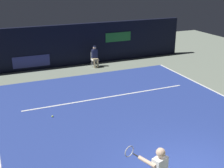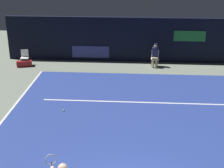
# 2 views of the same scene
# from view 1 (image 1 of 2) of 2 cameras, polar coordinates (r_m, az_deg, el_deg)

# --- Properties ---
(ground_plane) EXTENTS (30.67, 30.67, 0.00)m
(ground_plane) POSITION_cam_1_polar(r_m,az_deg,el_deg) (12.34, 2.87, -5.81)
(ground_plane) COLOR gray
(court_surface) EXTENTS (10.30, 11.14, 0.01)m
(court_surface) POSITION_cam_1_polar(r_m,az_deg,el_deg) (12.34, 2.87, -5.78)
(court_surface) COLOR navy
(court_surface) RESTS_ON ground
(line_sideline_left) EXTENTS (0.10, 11.14, 0.01)m
(line_sideline_left) POSITION_cam_1_polar(r_m,az_deg,el_deg) (15.10, 20.60, -2.06)
(line_sideline_left) COLOR white
(line_sideline_left) RESTS_ON court_surface
(line_service) EXTENTS (8.04, 0.10, 0.01)m
(line_service) POSITION_cam_1_polar(r_m,az_deg,el_deg) (13.95, -0.61, -2.52)
(line_service) COLOR white
(line_service) RESTS_ON court_surface
(back_wall) EXTENTS (15.26, 0.33, 2.60)m
(back_wall) POSITION_cam_1_polar(r_m,az_deg,el_deg) (18.92, -7.54, 7.51)
(back_wall) COLOR black
(back_wall) RESTS_ON ground
(line_judge_on_chair) EXTENTS (0.47, 0.55, 1.32)m
(line_judge_on_chair) POSITION_cam_1_polar(r_m,az_deg,el_deg) (18.47, -3.33, 5.38)
(line_judge_on_chair) COLOR white
(line_judge_on_chair) RESTS_ON ground
(tennis_ball) EXTENTS (0.07, 0.07, 0.07)m
(tennis_ball) POSITION_cam_1_polar(r_m,az_deg,el_deg) (12.26, -11.45, -6.15)
(tennis_ball) COLOR #CCE033
(tennis_ball) RESTS_ON court_surface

